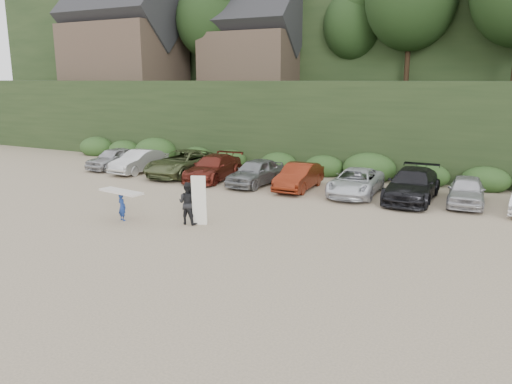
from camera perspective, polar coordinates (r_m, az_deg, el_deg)
The scene contains 5 objects.
ground at distance 19.21m, azimuth -1.75°, elevation -5.82°, with size 120.00×120.00×0.00m, color tan.
hillside_backdrop at distance 52.87m, azimuth 18.11°, elevation 17.70°, with size 90.00×41.50×28.00m.
parked_cars at distance 27.12m, azimuth 13.99°, elevation 1.00°, with size 39.00×6.64×1.64m.
child_surfer at distance 22.72m, azimuth -15.11°, elevation -0.91°, with size 2.33×0.96×1.36m.
adult_surfer at distance 21.59m, azimuth -7.66°, elevation -1.23°, with size 1.37×0.75×2.18m.
Camera 1 is at (8.86, -15.90, 6.12)m, focal length 35.00 mm.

